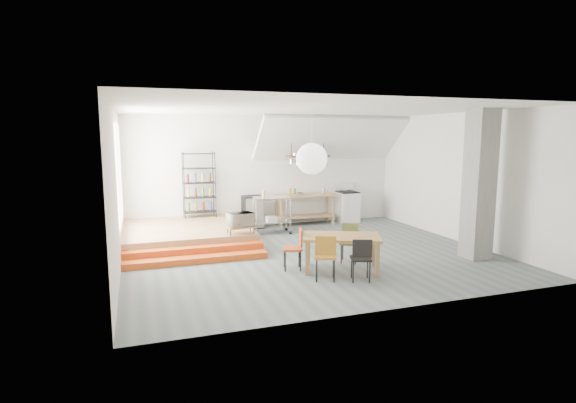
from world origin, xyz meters
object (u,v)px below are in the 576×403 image
object	(u,v)px
rolling_cart	(272,210)
mini_fridge	(253,212)
dining_table	(342,239)
stove	(347,206)

from	to	relation	value
rolling_cart	mini_fridge	bearing A→B (deg)	113.14
dining_table	mini_fridge	bearing A→B (deg)	120.69
dining_table	rolling_cart	bearing A→B (deg)	118.01
stove	mini_fridge	size ratio (longest dim) A/B	1.28
stove	rolling_cart	size ratio (longest dim) A/B	1.12
rolling_cart	mini_fridge	size ratio (longest dim) A/B	1.14
stove	rolling_cart	bearing A→B (deg)	-161.78
rolling_cart	mini_fridge	xyz separation A→B (m)	(-0.30, 0.93, -0.18)
rolling_cart	mini_fridge	world-z (taller)	rolling_cart
stove	mini_fridge	distance (m)	3.00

